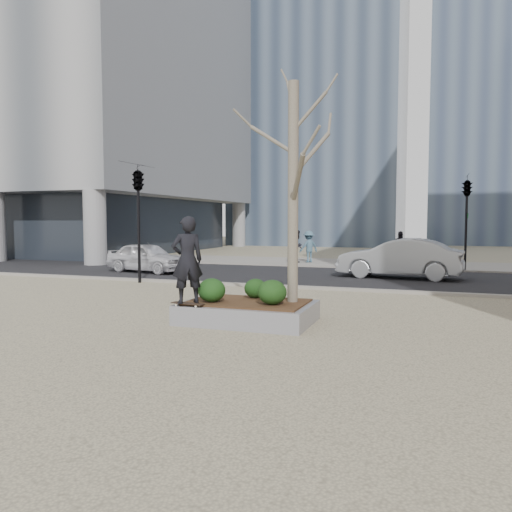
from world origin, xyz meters
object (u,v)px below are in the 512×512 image
(police_car, at_px, (147,257))
(skateboard, at_px, (188,305))
(planter, at_px, (248,312))
(skateboarder, at_px, (187,260))

(police_car, bearing_deg, skateboard, -133.43)
(planter, bearing_deg, skateboarder, -141.34)
(skateboarder, height_order, police_car, skateboarder)
(police_car, bearing_deg, planter, -126.83)
(skateboard, xyz_separation_m, police_car, (-7.19, 9.91, 0.21))
(skateboard, distance_m, police_car, 12.24)
(skateboard, xyz_separation_m, skateboarder, (0.00, 0.00, 1.00))
(planter, xyz_separation_m, skateboard, (-1.10, -0.88, 0.26))
(planter, distance_m, skateboarder, 1.89)
(planter, height_order, police_car, police_car)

